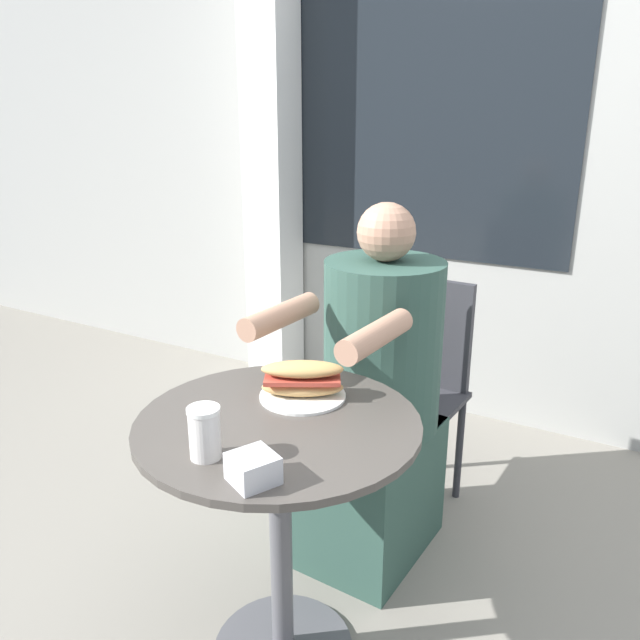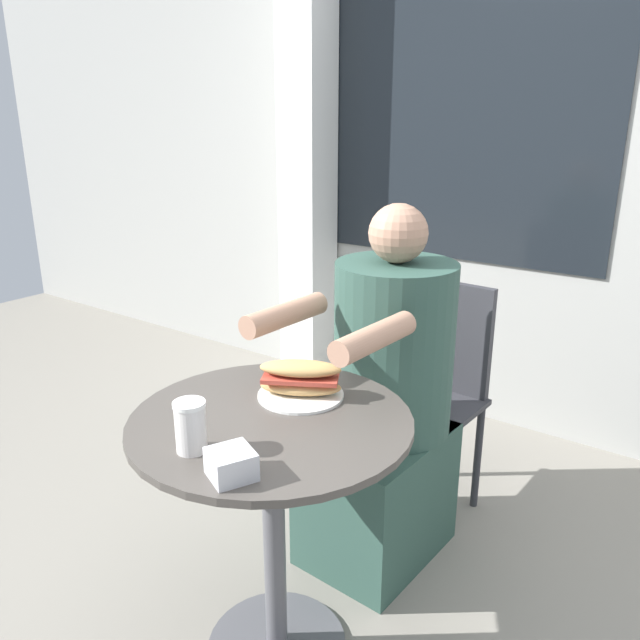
# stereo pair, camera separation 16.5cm
# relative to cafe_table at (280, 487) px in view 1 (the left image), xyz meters

# --- Properties ---
(storefront_wall) EXTENTS (8.00, 0.09, 2.80)m
(storefront_wall) POSITION_rel_cafe_table_xyz_m (-0.00, 1.76, 0.87)
(storefront_wall) COLOR #9E9E99
(storefront_wall) RESTS_ON ground_plane
(lattice_pillar) EXTENTS (0.23, 0.23, 2.40)m
(lattice_pillar) POSITION_rel_cafe_table_xyz_m (-1.07, 1.59, 0.67)
(lattice_pillar) COLOR silver
(lattice_pillar) RESTS_ON ground_plane
(cafe_table) EXTENTS (0.71, 0.71, 0.73)m
(cafe_table) POSITION_rel_cafe_table_xyz_m (0.00, 0.00, 0.00)
(cafe_table) COLOR #47423D
(cafe_table) RESTS_ON ground_plane
(diner_chair) EXTENTS (0.40, 0.40, 0.87)m
(diner_chair) POSITION_rel_cafe_table_xyz_m (0.02, 0.91, -0.01)
(diner_chair) COLOR #333338
(diner_chair) RESTS_ON ground_plane
(seated_diner) EXTENTS (0.41, 0.70, 1.20)m
(seated_diner) POSITION_rel_cafe_table_xyz_m (0.01, 0.56, -0.02)
(seated_diner) COLOR #2D4C42
(seated_diner) RESTS_ON ground_plane
(sandwich_on_plate) EXTENTS (0.23, 0.23, 0.10)m
(sandwich_on_plate) POSITION_rel_cafe_table_xyz_m (-0.01, 0.14, 0.24)
(sandwich_on_plate) COLOR white
(sandwich_on_plate) RESTS_ON cafe_table
(drink_cup) EXTENTS (0.07, 0.07, 0.12)m
(drink_cup) POSITION_rel_cafe_table_xyz_m (-0.04, -0.23, 0.25)
(drink_cup) COLOR silver
(drink_cup) RESTS_ON cafe_table
(napkin_box) EXTENTS (0.12, 0.12, 0.06)m
(napkin_box) POSITION_rel_cafe_table_xyz_m (0.11, -0.25, 0.22)
(napkin_box) COLOR silver
(napkin_box) RESTS_ON cafe_table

